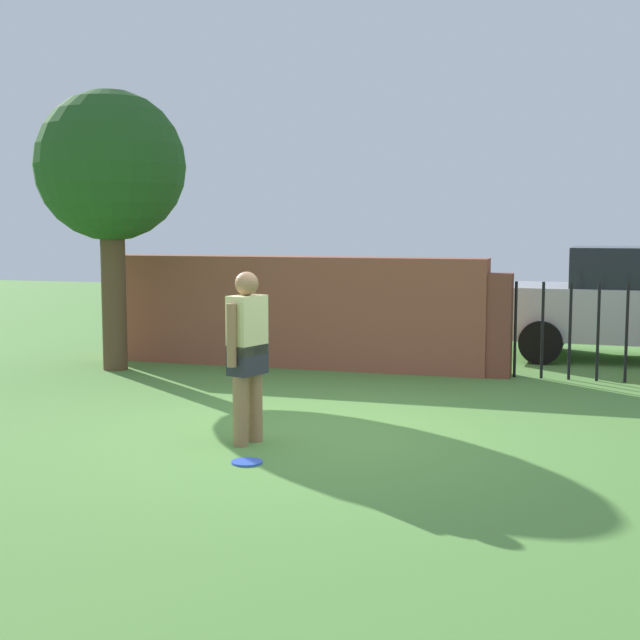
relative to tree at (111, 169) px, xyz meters
name	(u,v)px	position (x,y,z in m)	size (l,w,h in m)	color
ground_plane	(303,434)	(3.76, -2.93, -2.82)	(40.00, 40.00, 0.00)	#568C3D
brick_wall	(288,312)	(2.26, 1.01, -2.03)	(5.73, 0.50, 1.60)	brown
tree	(111,169)	(0.00, 0.00, 0.00)	(2.09, 2.09, 3.92)	brown
person	(247,349)	(3.38, -3.44, -1.93)	(0.32, 0.52, 1.62)	#9E704C
fence_gate	(584,328)	(6.39, 1.01, -2.13)	(2.75, 0.44, 1.40)	brown
car	(640,304)	(7.18, 3.07, -1.96)	(4.27, 2.07, 1.72)	#B7B7BC
frisbee_blue	(247,462)	(3.63, -4.08, -2.82)	(0.27, 0.27, 0.02)	blue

